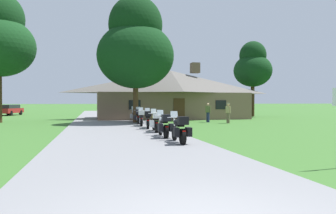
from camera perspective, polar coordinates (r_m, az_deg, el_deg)
The scene contains 15 objects.
ground_plane at distance 24.25m, azimuth -9.73°, elevation -3.27°, with size 500.00×500.00×0.00m, color #386628.
asphalt_driveway at distance 22.26m, azimuth -9.43°, elevation -3.57°, with size 6.40×80.00×0.06m, color slate.
motorcycle_black_nearest_to_camera at distance 13.26m, azimuth 2.11°, elevation -4.10°, with size 0.73×2.08×1.30m.
motorcycle_silver_second_in_row at distance 15.44m, azimuth -0.71°, elevation -3.39°, with size 0.73×2.08×1.30m.
motorcycle_yellow_third_in_row at distance 18.18m, azimuth -2.23°, elevation -2.74°, with size 0.80×2.08×1.30m.
motorcycle_black_fourth_in_row at distance 20.67m, azimuth -3.64°, elevation -2.27°, with size 0.75×2.08×1.30m.
motorcycle_black_fifth_in_row at distance 22.85m, azimuth -4.81°, elevation -1.96°, with size 0.71×2.08×1.30m.
motorcycle_red_sixth_in_row at distance 25.25m, azimuth -5.36°, elevation -1.71°, with size 0.88×2.08×1.30m.
motorcycle_orange_farthest_in_row at distance 27.86m, azimuth -6.09°, elevation -1.46°, with size 0.78×2.08×1.30m.
stone_lodge at distance 34.03m, azimuth 0.45°, elevation 2.37°, with size 16.17×7.53×6.00m.
bystander_tan_shirt_near_lodge at distance 26.80m, azimuth 10.69°, elevation -0.84°, with size 0.34×0.52×1.69m.
bystander_olive_shirt_beside_signpost at distance 27.71m, azimuth 7.15°, elevation -0.81°, with size 0.36×0.50×1.67m.
tree_right_of_lodge at distance 40.22m, azimuth 14.90°, elevation 7.04°, with size 4.58×4.58×9.10m.
tree_by_lodge_front at distance 26.98m, azimuth -5.81°, elevation 10.67°, with size 6.36×6.36×10.51m.
parked_red_suv_far_left at distance 46.47m, azimuth -26.52°, elevation -0.39°, with size 2.71×4.87×1.40m.
Camera 1 is at (-1.40, -4.15, 1.77)m, focal length 34.12 mm.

